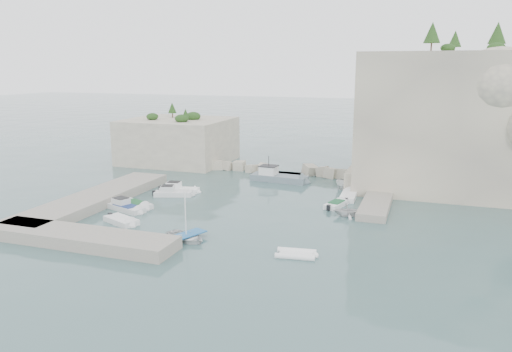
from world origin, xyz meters
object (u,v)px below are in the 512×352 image
(motorboat_d, at_px, (126,210))
(tender_east_d, at_px, (352,190))
(rowboat, at_px, (186,240))
(tender_east_a, at_px, (347,216))
(tender_east_b, at_px, (336,207))
(work_boat, at_px, (279,181))
(motorboat_a, at_px, (180,192))
(inflatable_dinghy, at_px, (296,256))
(motorboat_b, at_px, (173,196))
(tender_east_c, at_px, (348,198))
(motorboat_c, at_px, (135,207))
(motorboat_e, at_px, (121,223))

(motorboat_d, relative_size, tender_east_d, 1.35)
(rowboat, relative_size, tender_east_a, 1.46)
(tender_east_b, height_order, work_boat, work_boat)
(motorboat_a, bearing_deg, work_boat, 34.71)
(inflatable_dinghy, height_order, tender_east_d, tender_east_d)
(motorboat_b, xyz_separation_m, tender_east_b, (19.51, 1.77, 0.00))
(tender_east_a, distance_m, tender_east_c, 7.49)
(motorboat_c, height_order, rowboat, rowboat)
(tender_east_d, bearing_deg, motorboat_c, 124.63)
(motorboat_d, relative_size, tender_east_c, 1.03)
(tender_east_a, bearing_deg, motorboat_a, 64.83)
(tender_east_a, bearing_deg, motorboat_b, 69.93)
(motorboat_d, xyz_separation_m, rowboat, (10.58, -6.38, 0.00))
(motorboat_b, height_order, tender_east_b, motorboat_b)
(tender_east_b, xyz_separation_m, tender_east_c, (0.71, 4.17, 0.00))
(motorboat_c, height_order, motorboat_d, motorboat_d)
(motorboat_e, bearing_deg, motorboat_a, 114.92)
(motorboat_c, height_order, inflatable_dinghy, motorboat_c)
(tender_east_a, bearing_deg, motorboat_d, 87.79)
(motorboat_b, xyz_separation_m, motorboat_e, (0.24, -11.24, 0.00))
(motorboat_d, height_order, rowboat, motorboat_d)
(inflatable_dinghy, height_order, work_boat, work_boat)
(rowboat, bearing_deg, tender_east_a, -24.25)
(motorboat_a, relative_size, inflatable_dinghy, 1.48)
(rowboat, relative_size, tender_east_c, 0.81)
(motorboat_b, distance_m, motorboat_c, 5.95)
(inflatable_dinghy, relative_size, tender_east_a, 1.22)
(motorboat_a, height_order, tender_east_b, motorboat_a)
(motorboat_e, distance_m, tender_east_a, 23.17)
(rowboat, xyz_separation_m, work_boat, (1.23, 25.31, 0.00))
(rowboat, xyz_separation_m, tender_east_a, (12.61, 12.10, 0.00))
(tender_east_c, bearing_deg, tender_east_b, 167.89)
(motorboat_c, xyz_separation_m, work_boat, (11.60, 17.42, 0.00))
(motorboat_c, xyz_separation_m, inflatable_dinghy, (20.72, -8.39, 0.00))
(motorboat_a, xyz_separation_m, motorboat_b, (0.17, -1.95, 0.00))
(inflatable_dinghy, bearing_deg, motorboat_a, 132.84)
(motorboat_a, bearing_deg, motorboat_c, -110.98)
(rowboat, height_order, tender_east_d, tender_east_d)
(work_boat, bearing_deg, motorboat_d, -117.92)
(motorboat_d, distance_m, inflatable_dinghy, 22.03)
(motorboat_a, xyz_separation_m, tender_east_c, (20.39, 3.99, 0.00))
(motorboat_b, height_order, work_boat, work_boat)
(motorboat_c, xyz_separation_m, motorboat_e, (1.97, -5.54, 0.00))
(tender_east_b, bearing_deg, motorboat_d, 127.93)
(inflatable_dinghy, height_order, tender_east_c, tender_east_c)
(motorboat_b, bearing_deg, work_boat, 31.56)
(inflatable_dinghy, relative_size, tender_east_c, 0.67)
(inflatable_dinghy, distance_m, tender_east_b, 15.87)
(tender_east_a, xyz_separation_m, tender_east_d, (-1.28, 11.53, 0.00))
(tender_east_b, bearing_deg, rowboat, 159.93)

